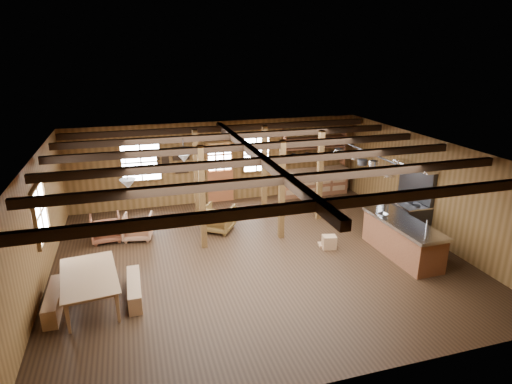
% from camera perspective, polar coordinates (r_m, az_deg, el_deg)
% --- Properties ---
extents(room, '(10.04, 9.04, 2.84)m').
position_cam_1_polar(room, '(10.56, 0.19, -1.92)').
color(room, black).
rests_on(room, ground).
extents(ceiling_joists, '(9.80, 8.82, 0.18)m').
position_cam_1_polar(ceiling_joists, '(10.34, -0.09, 5.06)').
color(ceiling_joists, black).
rests_on(ceiling_joists, ceiling).
extents(timber_posts, '(3.95, 2.35, 2.80)m').
position_cam_1_polar(timber_posts, '(12.58, -0.28, 1.51)').
color(timber_posts, '#432A13').
rests_on(timber_posts, floor).
extents(back_door, '(1.02, 0.08, 2.15)m').
position_cam_1_polar(back_door, '(14.82, -4.79, 2.00)').
color(back_door, brown).
rests_on(back_door, floor).
extents(window_back_left, '(1.32, 0.06, 1.32)m').
position_cam_1_polar(window_back_left, '(14.36, -15.09, 3.86)').
color(window_back_left, white).
rests_on(window_back_left, wall_back).
extents(window_back_right, '(1.02, 0.06, 1.32)m').
position_cam_1_polar(window_back_right, '(14.95, 0.03, 5.08)').
color(window_back_right, white).
rests_on(window_back_right, wall_back).
extents(window_left, '(0.14, 1.24, 1.32)m').
position_cam_1_polar(window_left, '(10.77, -26.86, -2.47)').
color(window_left, white).
rests_on(window_left, wall_back).
extents(notice_boards, '(1.08, 0.03, 0.90)m').
position_cam_1_polar(notice_boards, '(14.41, -10.73, 4.39)').
color(notice_boards, beige).
rests_on(notice_boards, wall_back).
extents(back_counter, '(2.55, 0.60, 2.45)m').
position_cam_1_polar(back_counter, '(15.69, 7.67, 1.78)').
color(back_counter, brown).
rests_on(back_counter, floor).
extents(pendant_lamps, '(1.86, 2.36, 0.66)m').
position_cam_1_polar(pendant_lamps, '(10.86, -12.82, 2.92)').
color(pendant_lamps, '#303033').
rests_on(pendant_lamps, ceiling).
extents(pot_rack, '(0.39, 3.00, 0.43)m').
position_cam_1_polar(pot_rack, '(11.77, 13.94, 4.14)').
color(pot_rack, '#303033').
rests_on(pot_rack, ceiling).
extents(kitchen_island, '(0.94, 2.52, 1.20)m').
position_cam_1_polar(kitchen_island, '(11.65, 18.90, -5.85)').
color(kitchen_island, brown).
rests_on(kitchen_island, floor).
extents(step_stool, '(0.46, 0.37, 0.36)m').
position_cam_1_polar(step_stool, '(11.68, 9.72, -6.61)').
color(step_stool, olive).
rests_on(step_stool, floor).
extents(commercial_range, '(0.82, 1.59, 1.96)m').
position_cam_1_polar(commercial_range, '(13.21, 19.30, -2.25)').
color(commercial_range, '#303033').
rests_on(commercial_range, floor).
extents(dining_table, '(1.31, 2.07, 0.69)m').
position_cam_1_polar(dining_table, '(9.75, -20.96, -11.99)').
color(dining_table, olive).
rests_on(dining_table, floor).
extents(bench_wall, '(0.28, 1.48, 0.41)m').
position_cam_1_polar(bench_wall, '(9.92, -25.27, -12.97)').
color(bench_wall, olive).
rests_on(bench_wall, floor).
extents(bench_aisle, '(0.27, 1.44, 0.40)m').
position_cam_1_polar(bench_aisle, '(9.77, -15.91, -12.34)').
color(bench_aisle, olive).
rests_on(bench_aisle, floor).
extents(armchair_a, '(0.85, 0.87, 0.74)m').
position_cam_1_polar(armchair_a, '(12.61, -19.39, -4.55)').
color(armchair_a, brown).
rests_on(armchair_a, floor).
extents(armchair_b, '(1.15, 1.16, 0.77)m').
position_cam_1_polar(armchair_b, '(12.57, -5.04, -3.50)').
color(armchair_b, brown).
rests_on(armchair_b, floor).
extents(armchair_c, '(0.90, 0.91, 0.71)m').
position_cam_1_polar(armchair_c, '(12.47, -15.48, -4.47)').
color(armchair_c, '#8F6041').
rests_on(armchair_c, floor).
extents(counter_pot, '(0.32, 0.32, 0.19)m').
position_cam_1_polar(counter_pot, '(12.20, 16.52, -1.65)').
color(counter_pot, silver).
rests_on(counter_pot, kitchen_island).
extents(bowl, '(0.29, 0.29, 0.06)m').
position_cam_1_polar(bowl, '(11.68, 16.55, -2.92)').
color(bowl, silver).
rests_on(bowl, kitchen_island).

